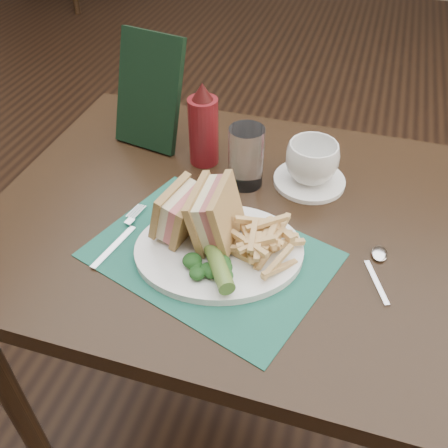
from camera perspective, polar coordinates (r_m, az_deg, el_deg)
name	(u,v)px	position (r m, az deg, el deg)	size (l,w,h in m)	color
floor	(262,281)	(1.86, 4.39, -6.56)	(7.00, 7.00, 0.00)	black
table_main	(222,325)	(1.26, -0.24, -11.48)	(0.90, 0.75, 0.75)	black
placemat	(211,255)	(0.89, -1.54, -3.55)	(0.40, 0.29, 0.00)	#1C5A49
plate	(219,250)	(0.89, -0.57, -3.04)	(0.30, 0.24, 0.01)	white
sandwich_half_a	(170,208)	(0.89, -6.21, 1.85)	(0.06, 0.10, 0.09)	tan
sandwich_half_b	(204,212)	(0.87, -2.34, 1.43)	(0.06, 0.12, 0.10)	tan
kale_garnish	(209,266)	(0.83, -1.70, -4.85)	(0.11, 0.08, 0.03)	#153A15
pickle_spear	(218,263)	(0.82, -0.74, -4.51)	(0.03, 0.03, 0.12)	#4F6F2A
fries_pile	(261,237)	(0.86, 4.27, -1.53)	(0.18, 0.20, 0.06)	tan
fork	(121,234)	(0.94, -11.71, -1.16)	(0.03, 0.17, 0.01)	silver
spoon	(378,271)	(0.90, 17.17, -5.11)	(0.03, 0.15, 0.01)	silver
saucer	(309,181)	(1.07, 9.71, 4.90)	(0.15, 0.15, 0.01)	white
coffee_cup	(312,162)	(1.04, 10.00, 7.00)	(0.11, 0.11, 0.09)	white
drinking_glass	(246,157)	(1.02, 2.53, 7.66)	(0.07, 0.07, 0.13)	white
ketchup_bottle	(203,124)	(1.07, -2.38, 11.34)	(0.06, 0.06, 0.19)	#5D1014
check_presenter	(149,92)	(1.15, -8.58, 14.72)	(0.15, 0.02, 0.25)	black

